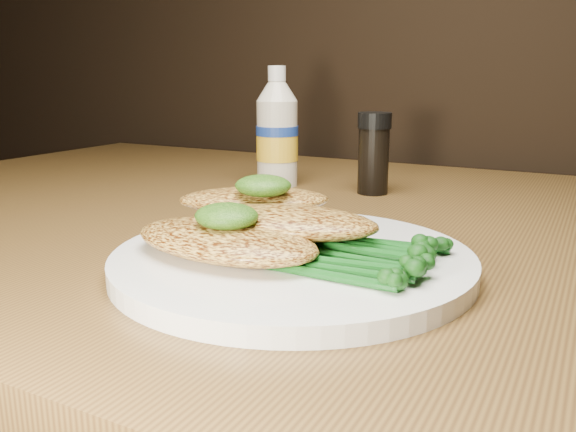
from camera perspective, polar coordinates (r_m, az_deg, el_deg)
The scene contains 9 objects.
plate at distance 0.47m, azimuth 0.45°, elevation -4.26°, with size 0.28×0.28×0.01m, color white.
chicken_front at distance 0.45m, azimuth -6.02°, elevation -2.32°, with size 0.16×0.08×0.03m, color gold.
chicken_mid at distance 0.48m, azimuth -0.48°, elevation -0.48°, with size 0.16×0.08×0.02m, color gold.
chicken_back at distance 0.53m, azimuth -3.24°, elevation 1.57°, with size 0.13×0.07×0.02m, color gold.
pesto_front at distance 0.45m, azimuth -5.86°, elevation -0.00°, with size 0.05×0.05×0.02m, color #0E3407.
pesto_back at distance 0.50m, azimuth -2.38°, elevation 2.90°, with size 0.05×0.04×0.02m, color #0E3407.
broccolini_bundle at distance 0.44m, azimuth 6.23°, elevation -3.13°, with size 0.14×0.11×0.02m, color #114F16, non-canonical shape.
mayo_bottle at distance 0.80m, azimuth -1.04°, elevation 8.48°, with size 0.06×0.06×0.16m, color beige, non-canonical shape.
pepper_grinder at distance 0.76m, azimuth 8.14°, elevation 5.90°, with size 0.04×0.04×0.10m, color black, non-canonical shape.
Camera 1 is at (0.32, 0.48, 0.90)m, focal length 37.41 mm.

